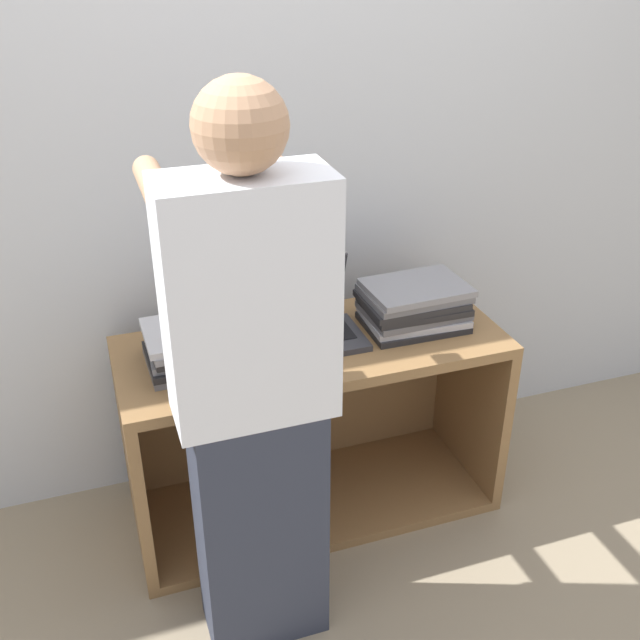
# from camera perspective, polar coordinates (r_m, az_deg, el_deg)

# --- Properties ---
(ground_plane) EXTENTS (12.00, 12.00, 0.00)m
(ground_plane) POSITION_cam_1_polar(r_m,az_deg,el_deg) (2.62, 1.32, -17.20)
(ground_plane) COLOR gray
(wall_back) EXTENTS (8.00, 0.05, 2.40)m
(wall_back) POSITION_cam_1_polar(r_m,az_deg,el_deg) (2.50, -3.31, 12.83)
(wall_back) COLOR silver
(wall_back) RESTS_ON ground_plane
(cart) EXTENTS (1.24, 0.51, 0.67)m
(cart) POSITION_cam_1_polar(r_m,az_deg,el_deg) (2.63, -1.00, -7.37)
(cart) COLOR olive
(cart) RESTS_ON ground_plane
(laptop_open) EXTENTS (0.32, 0.32, 0.24)m
(laptop_open) POSITION_cam_1_polar(r_m,az_deg,el_deg) (2.41, -0.99, -0.11)
(laptop_open) COLOR #333338
(laptop_open) RESTS_ON cart
(laptop_stack_left) EXTENTS (0.34, 0.26, 0.13)m
(laptop_stack_left) POSITION_cam_1_polar(r_m,az_deg,el_deg) (2.29, -9.01, -1.81)
(laptop_stack_left) COLOR slate
(laptop_stack_left) RESTS_ON cart
(laptop_stack_right) EXTENTS (0.34, 0.25, 0.15)m
(laptop_stack_right) POSITION_cam_1_polar(r_m,az_deg,el_deg) (2.48, 7.15, 1.14)
(laptop_stack_right) COLOR #232326
(laptop_stack_right) RESTS_ON cart
(person) EXTENTS (0.40, 0.52, 1.59)m
(person) POSITION_cam_1_polar(r_m,az_deg,el_deg) (1.90, -5.11, -6.05)
(person) COLOR #2D3342
(person) RESTS_ON ground_plane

